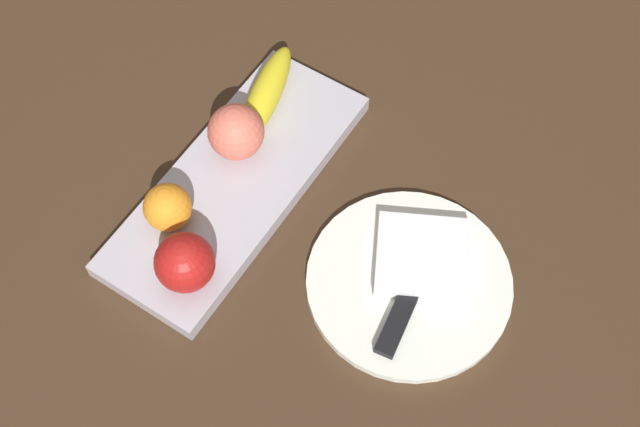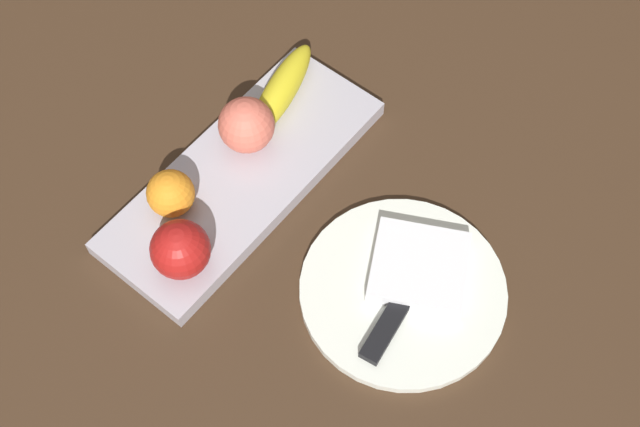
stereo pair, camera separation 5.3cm
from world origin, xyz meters
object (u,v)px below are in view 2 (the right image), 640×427
object	(u,v)px
orange_near_apple	(171,193)
peach	(246,125)
dinner_plate	(403,291)
knife	(392,318)
apple	(180,249)
fruit_tray	(243,175)
folded_napkin	(419,267)
banana	(281,90)

from	to	relation	value
orange_near_apple	peach	size ratio (longest dim) A/B	0.82
dinner_plate	knife	world-z (taller)	knife
apple	peach	world-z (taller)	same
peach	knife	size ratio (longest dim) A/B	0.41
fruit_tray	peach	xyz separation A→B (m)	(0.04, 0.02, 0.05)
folded_napkin	knife	xyz separation A→B (m)	(-0.07, -0.01, -0.00)
orange_near_apple	folded_napkin	size ratio (longest dim) A/B	0.53
folded_napkin	peach	bearing A→B (deg)	88.37
fruit_tray	apple	world-z (taller)	apple
knife	dinner_plate	bearing A→B (deg)	9.57
apple	orange_near_apple	world-z (taller)	apple
fruit_tray	folded_napkin	size ratio (longest dim) A/B	3.55
banana	folded_napkin	size ratio (longest dim) A/B	1.47
fruit_tray	peach	bearing A→B (deg)	30.96
dinner_plate	knife	size ratio (longest dim) A/B	1.40
knife	peach	bearing A→B (deg)	66.47
fruit_tray	knife	bearing A→B (deg)	-98.73
apple	folded_napkin	size ratio (longest dim) A/B	0.64
peach	knife	world-z (taller)	peach
orange_near_apple	dinner_plate	distance (m)	0.31
apple	peach	distance (m)	0.19
fruit_tray	banana	distance (m)	0.13
orange_near_apple	knife	bearing A→B (deg)	-80.39
banana	knife	xyz separation A→B (m)	(-0.16, -0.31, -0.03)
apple	dinner_plate	bearing A→B (deg)	-57.36
dinner_plate	folded_napkin	bearing A→B (deg)	0.00
fruit_tray	orange_near_apple	bearing A→B (deg)	161.13
banana	apple	bearing A→B (deg)	-179.81
orange_near_apple	folded_napkin	bearing A→B (deg)	-66.76
fruit_tray	peach	world-z (taller)	peach
fruit_tray	banana	xyz separation A→B (m)	(0.12, 0.03, 0.03)
peach	fruit_tray	bearing A→B (deg)	-149.04
orange_near_apple	peach	bearing A→B (deg)	-3.50
orange_near_apple	folded_napkin	xyz separation A→B (m)	(0.13, -0.29, -0.03)
fruit_tray	banana	world-z (taller)	banana
fruit_tray	apple	xyz separation A→B (m)	(-0.14, -0.03, 0.05)
dinner_plate	knife	distance (m)	0.05
apple	knife	xyz separation A→B (m)	(0.10, -0.24, -0.04)
peach	folded_napkin	distance (m)	0.29
fruit_tray	dinner_plate	xyz separation A→B (m)	(-0.00, -0.26, -0.01)
banana	folded_napkin	distance (m)	0.31
fruit_tray	apple	size ratio (longest dim) A/B	5.58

